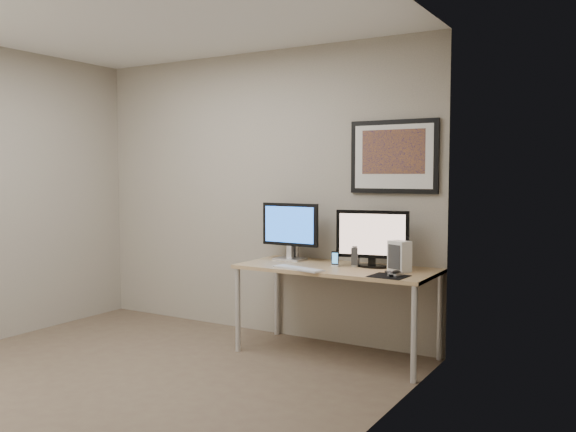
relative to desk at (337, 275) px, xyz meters
name	(u,v)px	position (x,y,z in m)	size (l,w,h in m)	color
floor	(126,383)	(-1.00, -1.35, -0.66)	(3.60, 3.60, 0.00)	brown
room	(165,152)	(-1.00, -0.90, 0.98)	(3.60, 3.60, 3.60)	white
desk	(337,275)	(0.00, 0.00, 0.00)	(1.60, 0.70, 0.73)	#916A46
framed_art	(394,157)	(0.35, 0.33, 0.96)	(0.75, 0.04, 0.60)	black
monitor_large	(290,229)	(-0.52, 0.14, 0.34)	(0.55, 0.18, 0.50)	silver
monitor_tv	(372,237)	(0.26, 0.11, 0.31)	(0.58, 0.18, 0.46)	black
speaker_left	(295,248)	(-0.52, 0.23, 0.16)	(0.08, 0.08, 0.19)	silver
speaker_right	(355,256)	(0.12, 0.09, 0.15)	(0.07, 0.07, 0.17)	silver
phone_dock	(335,259)	(-0.01, 0.00, 0.13)	(0.06, 0.06, 0.13)	black
keyboard	(298,268)	(-0.20, -0.28, 0.07)	(0.46, 0.12, 0.02)	silver
mousepad	(389,276)	(0.53, -0.22, 0.07)	(0.26, 0.23, 0.00)	black
mouse	(396,273)	(0.57, -0.19, 0.09)	(0.07, 0.12, 0.04)	black
remote	(390,274)	(0.53, -0.17, 0.08)	(0.05, 0.19, 0.02)	black
fan_unit	(400,256)	(0.52, 0.02, 0.18)	(0.15, 0.11, 0.24)	silver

